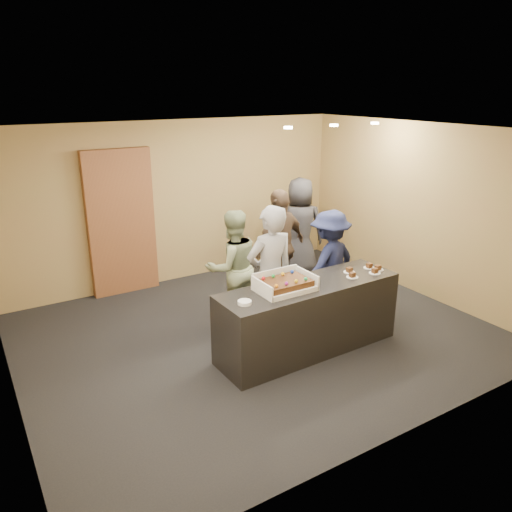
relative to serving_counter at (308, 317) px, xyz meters
name	(u,v)px	position (x,y,z in m)	size (l,w,h in m)	color
room	(257,239)	(-0.33, 0.69, 0.90)	(6.04, 6.00, 2.70)	black
serving_counter	(308,317)	(0.00, 0.00, 0.00)	(2.40, 0.70, 0.90)	black
storage_cabinet	(121,223)	(-1.36, 3.10, 0.71)	(1.05, 0.15, 2.31)	brown
cake_box	(284,286)	(-0.37, 0.02, 0.50)	(0.67, 0.46, 0.20)	white
sheet_cake	(285,283)	(-0.37, 0.00, 0.55)	(0.57, 0.40, 0.11)	#3E210E
plate_stack	(245,302)	(-0.98, -0.09, 0.47)	(0.16, 0.16, 0.04)	white
slice_a	(352,276)	(0.60, -0.10, 0.47)	(0.15, 0.15, 0.07)	white
slice_b	(349,271)	(0.69, 0.05, 0.47)	(0.15, 0.15, 0.07)	white
slice_c	(375,272)	(0.95, -0.15, 0.47)	(0.15, 0.15, 0.07)	white
slice_d	(369,266)	(1.02, 0.04, 0.47)	(0.15, 0.15, 0.07)	white
slice_e	(378,268)	(1.07, -0.08, 0.47)	(0.15, 0.15, 0.07)	white
person_server_grey	(270,276)	(-0.28, 0.45, 0.47)	(0.67, 0.44, 1.84)	gray
person_sage_man	(233,267)	(-0.41, 1.22, 0.37)	(0.79, 0.62, 1.63)	#909E74
person_navy_man	(329,263)	(0.91, 0.72, 0.33)	(1.01, 0.58, 1.56)	#1A2047
person_brown_extra	(280,246)	(0.57, 1.47, 0.44)	(1.04, 0.43, 1.78)	brown
person_dark_suit	(300,229)	(1.42, 2.14, 0.43)	(0.86, 0.56, 1.76)	#2B2A30
ceiling_spotlights	(334,125)	(1.27, 1.19, 2.22)	(1.72, 0.12, 0.03)	#FFEAC6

